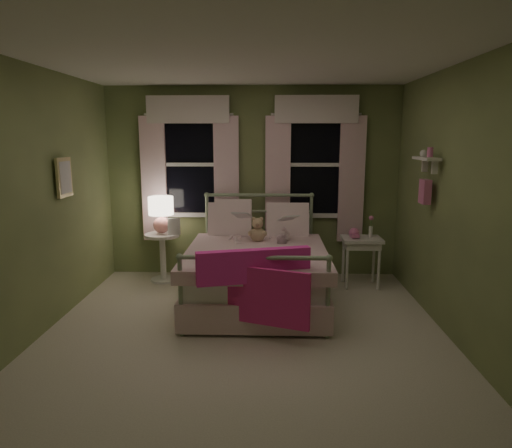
{
  "coord_description": "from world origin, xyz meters",
  "views": [
    {
      "loc": [
        0.24,
        -4.19,
        1.93
      ],
      "look_at": [
        0.1,
        0.63,
        1.0
      ],
      "focal_mm": 32.0,
      "sensor_mm": 36.0,
      "label": 1
    }
  ],
  "objects_px": {
    "nightstand_left": "(163,251)",
    "nightstand_right": "(361,245)",
    "child_right": "(280,221)",
    "child_left": "(236,220)",
    "teddy_bear": "(258,231)",
    "table_lamp": "(161,211)",
    "bed": "(256,271)"
  },
  "relations": [
    {
      "from": "nightstand_left",
      "to": "nightstand_right",
      "type": "height_order",
      "value": "same"
    },
    {
      "from": "child_right",
      "to": "nightstand_left",
      "type": "xyz_separation_m",
      "value": [
        -1.57,
        0.31,
        -0.47
      ]
    },
    {
      "from": "child_left",
      "to": "teddy_bear",
      "type": "xyz_separation_m",
      "value": [
        0.28,
        -0.16,
        -0.11
      ]
    },
    {
      "from": "child_right",
      "to": "nightstand_right",
      "type": "xyz_separation_m",
      "value": [
        1.05,
        0.15,
        -0.34
      ]
    },
    {
      "from": "child_left",
      "to": "table_lamp",
      "type": "bearing_deg",
      "value": -24.33
    },
    {
      "from": "teddy_bear",
      "to": "nightstand_left",
      "type": "height_order",
      "value": "teddy_bear"
    },
    {
      "from": "bed",
      "to": "teddy_bear",
      "type": "distance_m",
      "value": 0.5
    },
    {
      "from": "child_right",
      "to": "table_lamp",
      "type": "xyz_separation_m",
      "value": [
        -1.57,
        0.31,
        0.07
      ]
    },
    {
      "from": "nightstand_left",
      "to": "child_left",
      "type": "bearing_deg",
      "value": -17.18
    },
    {
      "from": "child_left",
      "to": "nightstand_right",
      "type": "distance_m",
      "value": 1.66
    },
    {
      "from": "child_right",
      "to": "teddy_bear",
      "type": "relative_size",
      "value": 2.03
    },
    {
      "from": "teddy_bear",
      "to": "nightstand_left",
      "type": "xyz_separation_m",
      "value": [
        -1.29,
        0.47,
        -0.37
      ]
    },
    {
      "from": "nightstand_left",
      "to": "teddy_bear",
      "type": "bearing_deg",
      "value": -20.04
    },
    {
      "from": "bed",
      "to": "table_lamp",
      "type": "bearing_deg",
      "value": 149.9
    },
    {
      "from": "bed",
      "to": "nightstand_left",
      "type": "distance_m",
      "value": 1.49
    },
    {
      "from": "child_left",
      "to": "nightstand_right",
      "type": "xyz_separation_m",
      "value": [
        1.61,
        0.15,
        -0.35
      ]
    },
    {
      "from": "bed",
      "to": "child_left",
      "type": "height_order",
      "value": "child_left"
    },
    {
      "from": "nightstand_right",
      "to": "teddy_bear",
      "type": "bearing_deg",
      "value": -166.79
    },
    {
      "from": "bed",
      "to": "nightstand_right",
      "type": "bearing_deg",
      "value": 23.69
    },
    {
      "from": "nightstand_left",
      "to": "child_right",
      "type": "bearing_deg",
      "value": -11.25
    },
    {
      "from": "nightstand_right",
      "to": "table_lamp",
      "type": "bearing_deg",
      "value": 176.55
    },
    {
      "from": "child_right",
      "to": "child_left",
      "type": "bearing_deg",
      "value": 0.39
    },
    {
      "from": "child_left",
      "to": "table_lamp",
      "type": "xyz_separation_m",
      "value": [
        -1.01,
        0.31,
        0.05
      ]
    },
    {
      "from": "child_right",
      "to": "nightstand_left",
      "type": "distance_m",
      "value": 1.67
    },
    {
      "from": "bed",
      "to": "nightstand_right",
      "type": "height_order",
      "value": "bed"
    },
    {
      "from": "child_left",
      "to": "nightstand_right",
      "type": "bearing_deg",
      "value": 178.32
    },
    {
      "from": "bed",
      "to": "nightstand_left",
      "type": "relative_size",
      "value": 3.13
    },
    {
      "from": "child_right",
      "to": "table_lamp",
      "type": "distance_m",
      "value": 1.6
    },
    {
      "from": "child_left",
      "to": "table_lamp",
      "type": "height_order",
      "value": "child_left"
    },
    {
      "from": "bed",
      "to": "nightstand_right",
      "type": "relative_size",
      "value": 3.18
    },
    {
      "from": "child_right",
      "to": "bed",
      "type": "bearing_deg",
      "value": 56.97
    },
    {
      "from": "teddy_bear",
      "to": "table_lamp",
      "type": "distance_m",
      "value": 1.38
    }
  ]
}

